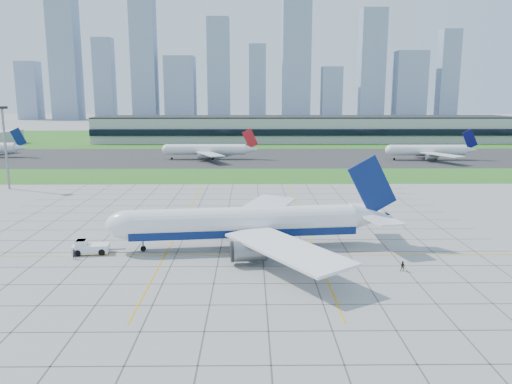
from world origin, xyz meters
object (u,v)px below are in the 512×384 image
crew_far (403,266)px  light_mast (5,137)px  pushback_tug (89,247)px  distant_jet_2 (429,150)px  airliner (246,223)px  distant_jet_1 (208,149)px  crew_near (74,254)px

crew_far → light_mast: bearing=159.8°
light_mast → pushback_tug: size_ratio=2.67×
crew_far → distant_jet_2: 155.41m
airliner → distant_jet_2: bearing=52.0°
light_mast → crew_far: (101.21, -75.70, -15.30)m
light_mast → distant_jet_1: 92.77m
crew_far → distant_jet_2: distant_jet_2 is taller
light_mast → distant_jet_1: (56.19, 72.89, -11.69)m
pushback_tug → crew_near: bearing=-122.6°
airliner → distant_jet_2: (81.71, 131.64, -0.34)m
pushback_tug → distant_jet_2: (110.76, 135.02, 3.31)m
light_mast → airliner: 97.99m
crew_far → distant_jet_2: (55.38, 145.16, 3.61)m
pushback_tug → crew_far: pushback_tug is taller
airliner → crew_near: bearing=-173.9°
distant_jet_2 → distant_jet_1: bearing=178.0°
crew_far → distant_jet_1: size_ratio=0.04×
crew_far → pushback_tug: bearing=-173.8°
airliner → crew_near: (-30.69, -6.67, -3.92)m
airliner → light_mast: bearing=134.1°
airliner → crew_far: (26.32, -13.52, -3.95)m
airliner → crew_near: airliner is taller
airliner → distant_jet_2: size_ratio=1.32×
light_mast → crew_far: light_mast is taller
light_mast → pushback_tug: (45.83, -65.56, -15.01)m
light_mast → distant_jet_1: bearing=52.4°
crew_near → distant_jet_2: (112.39, 138.31, 3.57)m
airliner → crew_far: 29.86m
distant_jet_1 → pushback_tug: bearing=-94.3°
distant_jet_1 → airliner: bearing=-82.1°
distant_jet_1 → distant_jet_2: size_ratio=1.00×
pushback_tug → distant_jet_2: 174.67m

